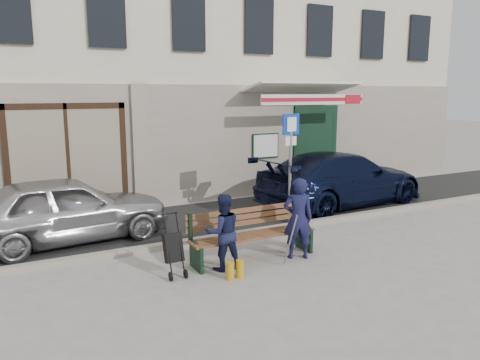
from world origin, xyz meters
TOP-DOWN VIEW (x-y plane):
  - ground at (0.00, 0.00)m, footprint 80.00×80.00m
  - asphalt_lane at (0.00, 3.10)m, footprint 60.00×3.20m
  - curb at (0.00, 1.50)m, footprint 60.00×0.18m
  - building at (0.01, 8.45)m, footprint 20.00×8.27m
  - car_silver at (-3.56, 2.83)m, footprint 4.18×2.02m
  - car_navy at (3.44, 2.79)m, footprint 5.13×2.49m
  - parking_sign at (1.21, 1.92)m, footprint 0.47×0.10m
  - bench at (-0.75, 0.23)m, footprint 2.40×1.17m
  - man at (0.05, -0.10)m, footprint 0.64×0.54m
  - woman at (-1.40, 0.03)m, footprint 0.70×0.57m
  - stroller at (-2.25, 0.15)m, footprint 0.31×0.44m

SIDE VIEW (x-z plane):
  - ground at x=0.00m, z-range 0.00..0.00m
  - asphalt_lane at x=0.00m, z-range 0.00..0.01m
  - curb at x=0.00m, z-range 0.00..0.12m
  - bench at x=-0.75m, z-range -0.03..0.95m
  - stroller at x=-2.25m, z-range -0.06..0.98m
  - woman at x=-1.40m, z-range 0.00..1.32m
  - car_silver at x=-3.56m, z-range 0.00..1.38m
  - car_navy at x=3.44m, z-range 0.00..1.44m
  - man at x=0.05m, z-range 0.00..1.50m
  - parking_sign at x=1.21m, z-range 0.42..2.94m
  - building at x=0.01m, z-range -0.03..9.97m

